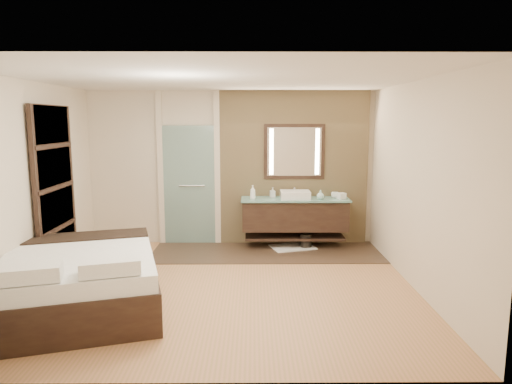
{
  "coord_description": "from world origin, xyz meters",
  "views": [
    {
      "loc": [
        0.38,
        -5.8,
        2.19
      ],
      "look_at": [
        0.42,
        0.6,
        1.18
      ],
      "focal_mm": 32.0,
      "sensor_mm": 36.0,
      "label": 1
    }
  ],
  "objects_px": {
    "vanity": "(295,214)",
    "bed": "(80,280)",
    "waste_bin": "(306,241)",
    "mirror_unit": "(294,152)"
  },
  "relations": [
    {
      "from": "vanity",
      "to": "bed",
      "type": "height_order",
      "value": "vanity"
    },
    {
      "from": "bed",
      "to": "waste_bin",
      "type": "xyz_separation_m",
      "value": [
        2.94,
        2.53,
        -0.21
      ]
    },
    {
      "from": "bed",
      "to": "waste_bin",
      "type": "distance_m",
      "value": 3.88
    },
    {
      "from": "bed",
      "to": "mirror_unit",
      "type": "bearing_deg",
      "value": 29.67
    },
    {
      "from": "mirror_unit",
      "to": "waste_bin",
      "type": "height_order",
      "value": "mirror_unit"
    },
    {
      "from": "bed",
      "to": "waste_bin",
      "type": "relative_size",
      "value": 10.03
    },
    {
      "from": "mirror_unit",
      "to": "bed",
      "type": "distance_m",
      "value": 4.16
    },
    {
      "from": "mirror_unit",
      "to": "bed",
      "type": "bearing_deg",
      "value": -134.12
    },
    {
      "from": "vanity",
      "to": "mirror_unit",
      "type": "bearing_deg",
      "value": 90.0
    },
    {
      "from": "mirror_unit",
      "to": "waste_bin",
      "type": "relative_size",
      "value": 4.23
    }
  ]
}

